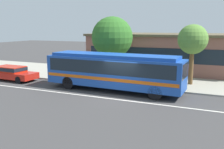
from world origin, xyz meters
name	(u,v)px	position (x,y,z in m)	size (l,w,h in m)	color
ground_plane	(120,96)	(0.00, 0.00, 0.00)	(120.00, 120.00, 0.00)	#3C3A3A
sidewalk_slab	(146,78)	(0.00, 6.71, 0.06)	(60.00, 8.00, 0.12)	#9D998B
lane_stripe_center	(115,99)	(0.00, -0.80, 0.00)	(56.00, 0.16, 0.01)	silver
transit_bus	(113,70)	(-1.07, 1.35, 1.65)	(10.78, 2.80, 2.84)	#1D4AA8
sedan_behind_bus	(12,72)	(-11.28, 1.24, 0.73)	(4.84, 1.99, 1.29)	red
pedestrian_waiting_near_sign	(81,66)	(-5.79, 4.52, 1.15)	(0.42, 0.42, 1.76)	navy
pedestrian_walking_along_curb	(153,73)	(1.31, 4.24, 1.11)	(0.36, 0.36, 1.68)	#293A35
street_tree_near_stop	(112,37)	(-3.04, 5.67, 3.90)	(3.83, 3.83, 5.71)	brown
street_tree_mid_block	(193,40)	(4.17, 5.57, 3.80)	(2.44, 2.44, 4.96)	brown
station_building	(169,52)	(0.88, 12.68, 2.07)	(16.94, 9.02, 4.13)	#86554A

